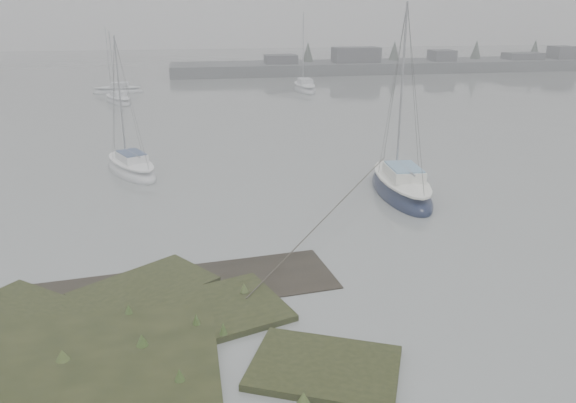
{
  "coord_description": "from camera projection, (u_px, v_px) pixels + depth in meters",
  "views": [
    {
      "loc": [
        -2.44,
        -11.58,
        8.32
      ],
      "look_at": [
        0.95,
        6.82,
        1.8
      ],
      "focal_mm": 35.0,
      "sensor_mm": 36.0,
      "label": 1
    }
  ],
  "objects": [
    {
      "name": "ground",
      "position": [
        219.0,
        125.0,
        41.77
      ],
      "size": [
        160.0,
        160.0,
        0.0
      ],
      "primitive_type": "plane",
      "color": "slate",
      "rests_on": "ground"
    },
    {
      "name": "far_shoreline",
      "position": [
        402.0,
        65.0,
        75.71
      ],
      "size": [
        60.0,
        8.0,
        4.15
      ],
      "color": "#4C4F51",
      "rests_on": "ground"
    },
    {
      "name": "sailboat_far_a",
      "position": [
        118.0,
        101.0,
        50.99
      ],
      "size": [
        3.47,
        5.03,
        6.79
      ],
      "rotation": [
        0.0,
        0.0,
        0.44
      ],
      "color": "#9FA3A7",
      "rests_on": "ground"
    },
    {
      "name": "sailboat_far_b",
      "position": [
        304.0,
        88.0,
        58.25
      ],
      "size": [
        2.01,
        5.96,
        8.39
      ],
      "rotation": [
        0.0,
        0.0,
        0.01
      ],
      "color": "#A6AAB0",
      "rests_on": "ground"
    },
    {
      "name": "sailboat_main",
      "position": [
        401.0,
        188.0,
        26.19
      ],
      "size": [
        2.6,
        6.66,
        9.22
      ],
      "rotation": [
        0.0,
        0.0,
        -0.07
      ],
      "color": "#111832",
      "rests_on": "ground"
    },
    {
      "name": "sailboat_white",
      "position": [
        131.0,
        169.0,
        29.57
      ],
      "size": [
        3.83,
        5.57,
        7.52
      ],
      "rotation": [
        0.0,
        0.0,
        0.43
      ],
      "color": "silver",
      "rests_on": "ground"
    },
    {
      "name": "sailboat_far_c",
      "position": [
        118.0,
        91.0,
        56.73
      ],
      "size": [
        4.97,
        1.66,
        7.0
      ],
      "rotation": [
        0.0,
        0.0,
        1.58
      ],
      "color": "#A0A5A9",
      "rests_on": "ground"
    }
  ]
}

